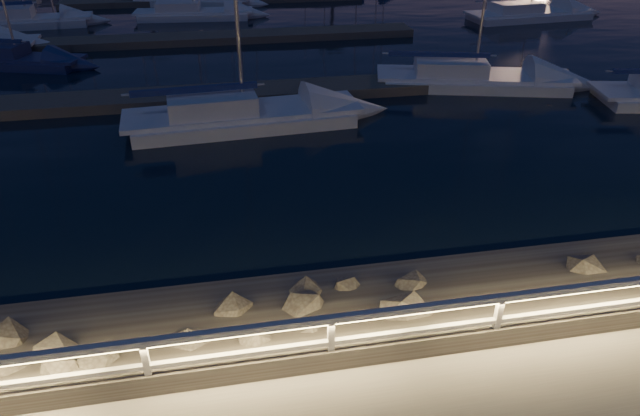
# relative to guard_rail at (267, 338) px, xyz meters

# --- Properties ---
(ground) EXTENTS (400.00, 400.00, 0.00)m
(ground) POSITION_rel_guard_rail_xyz_m (0.07, 0.00, -0.77)
(ground) COLOR gray
(ground) RESTS_ON ground
(harbor_water) EXTENTS (400.00, 440.00, 0.60)m
(harbor_water) POSITION_rel_guard_rail_xyz_m (0.07, 31.22, -1.74)
(harbor_water) COLOR black
(harbor_water) RESTS_ON ground
(guard_rail) EXTENTS (44.11, 0.12, 1.06)m
(guard_rail) POSITION_rel_guard_rail_xyz_m (0.00, 0.00, 0.00)
(guard_rail) COLOR silver
(guard_rail) RESTS_ON ground
(riprap) EXTENTS (28.82, 1.66, 1.05)m
(riprap) POSITION_rel_guard_rail_xyz_m (4.18, 2.03, -1.10)
(riprap) COLOR #69645A
(riprap) RESTS_ON ground
(floating_docks) EXTENTS (22.00, 36.00, 0.40)m
(floating_docks) POSITION_rel_guard_rail_xyz_m (0.07, 32.50, -1.17)
(floating_docks) COLOR #5D554D
(floating_docks) RESTS_ON ground
(sailboat_a) EXTENTS (6.54, 3.70, 10.82)m
(sailboat_a) POSITION_rel_guard_rail_xyz_m (-9.90, 22.70, -0.97)
(sailboat_a) COLOR navy
(sailboat_a) RESTS_ON ground
(sailboat_b) EXTENTS (8.72, 3.17, 14.58)m
(sailboat_b) POSITION_rel_guard_rail_xyz_m (0.22, 12.93, -0.90)
(sailboat_b) COLOR silver
(sailboat_b) RESTS_ON ground
(sailboat_c) EXTENTS (8.71, 4.52, 14.24)m
(sailboat_c) POSITION_rel_guard_rail_xyz_m (10.45, 15.78, -0.93)
(sailboat_c) COLOR silver
(sailboat_c) RESTS_ON ground
(sailboat_e) EXTENTS (7.61, 2.80, 12.78)m
(sailboat_e) POSITION_rel_guard_rail_xyz_m (-11.68, 31.86, -0.92)
(sailboat_e) COLOR silver
(sailboat_e) RESTS_ON ground
(sailboat_g) EXTENTS (7.75, 2.95, 12.85)m
(sailboat_g) POSITION_rel_guard_rail_xyz_m (-1.64, 32.57, -0.96)
(sailboat_g) COLOR silver
(sailboat_g) RESTS_ON ground
(sailboat_h) EXTENTS (8.65, 3.30, 14.29)m
(sailboat_h) POSITION_rel_guard_rail_xyz_m (19.83, 28.24, -0.95)
(sailboat_h) COLOR silver
(sailboat_h) RESTS_ON ground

